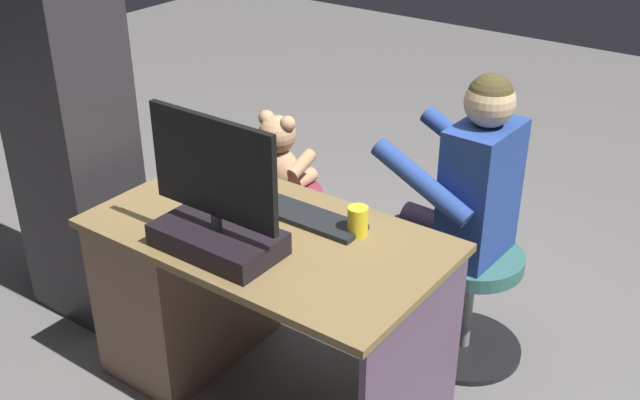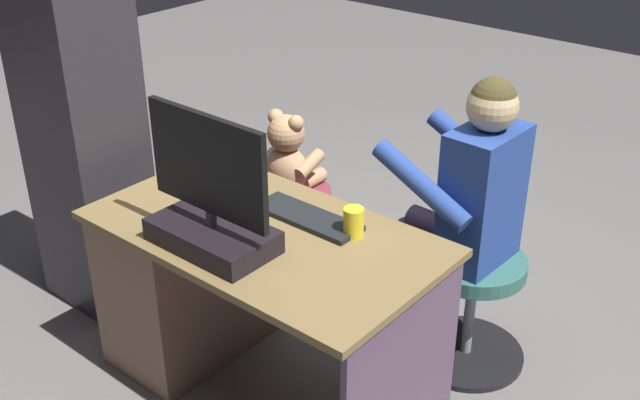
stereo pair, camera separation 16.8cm
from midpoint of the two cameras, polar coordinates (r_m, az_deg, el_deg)
The scene contains 12 objects.
ground_plane at distance 3.31m, azimuth -1.49°, elevation -10.81°, with size 10.00×10.00×0.00m, color #646160.
desk at distance 3.07m, azimuth -10.00°, elevation -5.85°, with size 1.27×0.71×0.71m.
monitor at distance 2.56m, azimuth -9.57°, elevation -1.06°, with size 0.51×0.25×0.48m.
keyboard at distance 2.76m, azimuth -2.52°, elevation -1.34°, with size 0.42×0.14×0.02m, color black.
computer_mouse at distance 2.94m, azimuth -7.40°, elevation 0.55°, with size 0.06×0.10×0.04m, color #2B2223.
cup at distance 2.65m, azimuth 1.01°, elevation -1.60°, with size 0.07×0.07×0.11m, color yellow.
tv_remote at distance 2.86m, azimuth -11.15°, elevation -0.79°, with size 0.04×0.15×0.02m, color black.
office_chair_teddy at distance 3.58m, azimuth -4.33°, elevation -2.09°, with size 0.47×0.47×0.47m.
teddy_bear at distance 3.43m, azimuth -4.41°, elevation 3.22°, with size 0.26×0.27×0.38m.
visitor_chair at distance 3.17m, azimuth 9.51°, elevation -6.84°, with size 0.48×0.48×0.47m.
person at distance 2.98m, azimuth 8.74°, elevation 0.41°, with size 0.51×0.49×1.21m.
equipment_rack at distance 3.41m, azimuth -19.11°, elevation 3.16°, with size 0.44×0.36×1.46m, color #2A282C.
Camera 1 is at (-1.52, 2.10, 2.06)m, focal length 43.15 mm.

